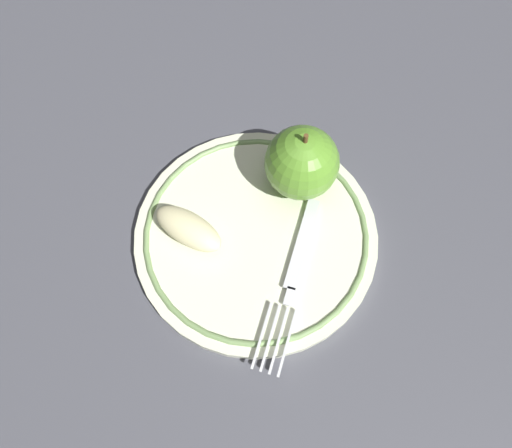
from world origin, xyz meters
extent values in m
plane|color=#474850|center=(0.00, 0.00, 0.00)|extent=(2.00, 2.00, 0.00)
cylinder|color=silver|center=(0.01, -0.02, 0.01)|extent=(0.24, 0.24, 0.01)
torus|color=#799A5C|center=(0.01, -0.02, 0.01)|extent=(0.23, 0.23, 0.01)
sphere|color=#5D972D|center=(-0.06, -0.06, 0.05)|extent=(0.07, 0.07, 0.07)
cylinder|color=brown|center=(-0.06, -0.06, 0.09)|extent=(0.00, 0.00, 0.01)
ellipsoid|color=beige|center=(0.07, -0.04, 0.03)|extent=(0.07, 0.08, 0.02)
cube|color=silver|center=(-0.03, 0.01, 0.01)|extent=(0.07, 0.09, 0.00)
cube|color=silver|center=(0.00, 0.05, 0.01)|extent=(0.02, 0.02, 0.00)
cube|color=silver|center=(0.04, 0.08, 0.01)|extent=(0.04, 0.05, 0.00)
cube|color=silver|center=(0.03, 0.08, 0.01)|extent=(0.04, 0.05, 0.00)
cube|color=silver|center=(0.02, 0.09, 0.01)|extent=(0.04, 0.05, 0.00)
cube|color=silver|center=(0.02, 0.09, 0.01)|extent=(0.04, 0.05, 0.00)
camera|label=1|loc=(0.08, 0.17, 0.47)|focal=35.00mm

